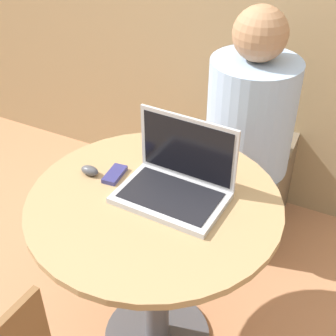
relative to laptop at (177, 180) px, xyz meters
name	(u,v)px	position (x,y,z in m)	size (l,w,h in m)	color
ground_plane	(157,336)	(-0.05, -0.06, -0.79)	(12.00, 12.00, 0.00)	tan
round_table	(155,242)	(-0.05, -0.06, -0.25)	(0.83, 0.83, 0.73)	#4C4C51
laptop	(177,180)	(0.00, 0.00, 0.00)	(0.35, 0.24, 0.25)	#B7B7BC
cell_phone	(115,174)	(-0.23, -0.01, -0.05)	(0.06, 0.11, 0.02)	navy
computer_mouse	(90,170)	(-0.31, -0.04, -0.04)	(0.07, 0.04, 0.03)	#4C4C51
person_seated	(250,152)	(0.03, 0.71, -0.30)	(0.39, 0.59, 1.18)	brown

